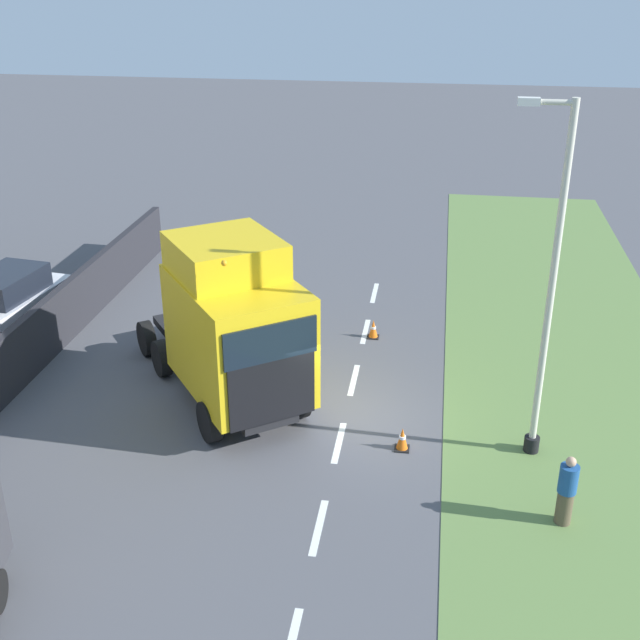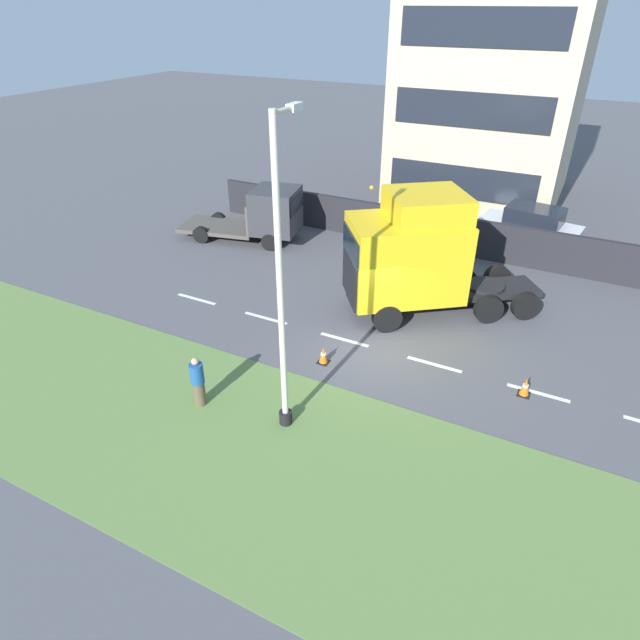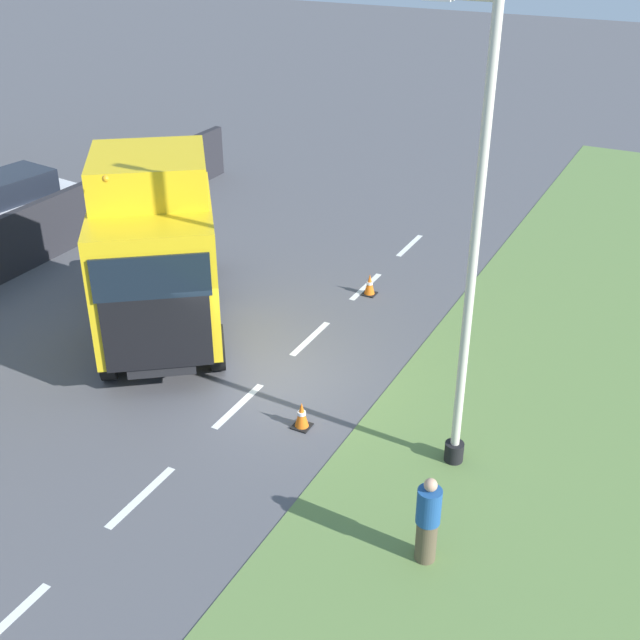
{
  "view_description": "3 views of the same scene",
  "coord_description": "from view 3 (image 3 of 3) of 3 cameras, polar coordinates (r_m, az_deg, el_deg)",
  "views": [
    {
      "loc": [
        -2.05,
        17.27,
        10.8
      ],
      "look_at": [
        0.87,
        -1.72,
        2.04
      ],
      "focal_mm": 45.0,
      "sensor_mm": 36.0,
      "label": 1
    },
    {
      "loc": [
        -14.16,
        -5.4,
        10.13
      ],
      "look_at": [
        -1.8,
        0.93,
        1.75
      ],
      "focal_mm": 30.0,
      "sensor_mm": 36.0,
      "label": 2
    },
    {
      "loc": [
        -7.89,
        12.42,
        9.52
      ],
      "look_at": [
        -1.99,
        1.04,
        2.6
      ],
      "focal_mm": 45.0,
      "sensor_mm": 36.0,
      "label": 3
    }
  ],
  "objects": [
    {
      "name": "lamp_post",
      "position": [
        13.59,
        10.46,
        2.95
      ],
      "size": [
        1.3,
        0.36,
        8.26
      ],
      "color": "black",
      "rests_on": "ground"
    },
    {
      "name": "ground_plane",
      "position": [
        17.52,
        -4.24,
        -4.62
      ],
      "size": [
        120.0,
        120.0,
        0.0
      ],
      "primitive_type": "plane",
      "color": "#515156",
      "rests_on": "ground"
    },
    {
      "name": "lane_markings",
      "position": [
        18.03,
        -3.08,
        -3.55
      ],
      "size": [
        0.16,
        17.8,
        0.0
      ],
      "color": "white",
      "rests_on": "ground"
    },
    {
      "name": "lorry_cab",
      "position": [
        18.26,
        -11.57,
        4.44
      ],
      "size": [
        6.17,
        7.05,
        4.69
      ],
      "rotation": [
        0.0,
        0.0,
        0.64
      ],
      "color": "black",
      "rests_on": "ground"
    },
    {
      "name": "traffic_cone_lead",
      "position": [
        16.05,
        -1.31,
        -6.78
      ],
      "size": [
        0.36,
        0.36,
        0.58
      ],
      "color": "black",
      "rests_on": "ground"
    },
    {
      "name": "pedestrian",
      "position": [
        13.03,
        7.66,
        -13.99
      ],
      "size": [
        0.39,
        0.39,
        1.62
      ],
      "color": "brown",
      "rests_on": "ground"
    },
    {
      "name": "grass_verge",
      "position": [
        15.76,
        15.07,
        -9.93
      ],
      "size": [
        7.0,
        44.0,
        0.01
      ],
      "color": "#607F42",
      "rests_on": "ground"
    },
    {
      "name": "parked_car",
      "position": [
        25.93,
        -21.13,
        7.3
      ],
      "size": [
        2.44,
        4.56,
        2.11
      ],
      "rotation": [
        0.0,
        0.0,
        -0.13
      ],
      "color": "silver",
      "rests_on": "ground"
    },
    {
      "name": "traffic_cone_trailing",
      "position": [
        21.23,
        3.55,
        2.52
      ],
      "size": [
        0.36,
        0.36,
        0.58
      ],
      "color": "black",
      "rests_on": "ground"
    }
  ]
}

